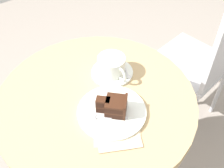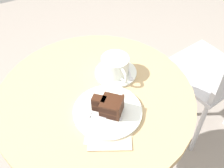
{
  "view_description": "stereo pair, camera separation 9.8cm",
  "coord_description": "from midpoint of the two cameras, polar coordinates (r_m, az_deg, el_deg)",
  "views": [
    {
      "loc": [
        0.56,
        -0.33,
        1.51
      ],
      "look_at": [
        0.01,
        0.06,
        0.8
      ],
      "focal_mm": 45.0,
      "sensor_mm": 36.0,
      "label": 1
    },
    {
      "loc": [
        0.61,
        -0.25,
        1.51
      ],
      "look_at": [
        0.01,
        0.06,
        0.8
      ],
      "focal_mm": 45.0,
      "sensor_mm": 36.0,
      "label": 2
    }
  ],
  "objects": [
    {
      "name": "cake_slice",
      "position": [
        0.92,
        -2.61,
        -4.64
      ],
      "size": [
        0.1,
        0.1,
        0.06
      ],
      "rotation": [
        0.0,
        0.0,
        3.94
      ],
      "color": "black",
      "rests_on": "cake_plate"
    },
    {
      "name": "napkin",
      "position": [
        0.91,
        -2.05,
        -9.34
      ],
      "size": [
        0.21,
        0.21,
        0.0
      ],
      "rotation": [
        0.0,
        0.0,
        5.69
      ],
      "color": "beige",
      "rests_on": "cafe_table"
    },
    {
      "name": "cafe_chair",
      "position": [
        1.55,
        17.32,
        5.3
      ],
      "size": [
        0.44,
        0.44,
        0.93
      ],
      "rotation": [
        0.0,
        0.0,
        4.88
      ],
      "color": "#BCBCC1",
      "rests_on": "ground"
    },
    {
      "name": "saucer",
      "position": [
        1.07,
        -2.57,
        2.26
      ],
      "size": [
        0.16,
        0.16,
        0.01
      ],
      "color": "silver",
      "rests_on": "cafe_table"
    },
    {
      "name": "fork",
      "position": [
        0.92,
        -5.29,
        -6.97
      ],
      "size": [
        0.1,
        0.12,
        0.0
      ],
      "rotation": [
        0.0,
        0.0,
        4.07
      ],
      "color": "silver",
      "rests_on": "cake_plate"
    },
    {
      "name": "teaspoon",
      "position": [
        1.06,
        0.36,
        2.25
      ],
      "size": [
        0.09,
        0.04,
        0.0
      ],
      "rotation": [
        0.0,
        0.0,
        5.93
      ],
      "color": "silver",
      "rests_on": "saucer"
    },
    {
      "name": "cafe_table",
      "position": [
        1.1,
        -5.58,
        -7.37
      ],
      "size": [
        0.71,
        0.71,
        0.76
      ],
      "color": "tan",
      "rests_on": "ground"
    },
    {
      "name": "coffee_cup",
      "position": [
        1.05,
        -2.75,
        3.74
      ],
      "size": [
        0.14,
        0.1,
        0.07
      ],
      "color": "silver",
      "rests_on": "saucer"
    },
    {
      "name": "cake_plate",
      "position": [
        0.95,
        -3.03,
        -5.79
      ],
      "size": [
        0.23,
        0.23,
        0.01
      ],
      "color": "silver",
      "rests_on": "cafe_table"
    }
  ]
}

